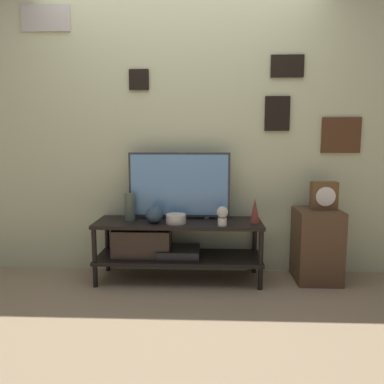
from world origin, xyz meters
TOP-DOWN VIEW (x-y plane):
  - ground_plane at (0.00, 0.00)m, footprint 12.00×12.00m
  - wall_back at (0.00, 0.55)m, footprint 6.40×0.08m
  - media_console at (-0.12, 0.27)m, footprint 1.42×0.46m
  - television at (-0.00, 0.37)m, footprint 0.88×0.05m
  - vase_slim_bronze at (0.64, 0.23)m, footprint 0.08×0.08m
  - vase_tall_ceramic at (-0.42, 0.29)m, footprint 0.09×0.09m
  - vase_wide_bowl at (-0.02, 0.18)m, footprint 0.17×0.17m
  - vase_round_glass at (-0.20, 0.18)m, footprint 0.15×0.15m
  - decorative_bust at (0.37, 0.10)m, footprint 0.09×0.09m
  - side_table at (1.19, 0.30)m, footprint 0.37×0.39m
  - mantel_clock at (1.24, 0.32)m, footprint 0.22×0.11m

SIDE VIEW (x-z plane):
  - ground_plane at x=0.00m, z-range 0.00..0.00m
  - side_table at x=1.19m, z-range 0.00..0.62m
  - media_console at x=-0.12m, z-range 0.07..0.59m
  - vase_wide_bowl at x=-0.02m, z-range 0.52..0.60m
  - vase_round_glass at x=-0.20m, z-range 0.52..0.67m
  - decorative_bust at x=0.37m, z-range 0.53..0.69m
  - vase_slim_bronze at x=0.64m, z-range 0.52..0.73m
  - vase_tall_ceramic at x=-0.42m, z-range 0.52..0.76m
  - mantel_clock at x=1.24m, z-range 0.62..0.86m
  - television at x=0.00m, z-range 0.53..1.12m
  - wall_back at x=0.00m, z-range 0.00..2.70m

